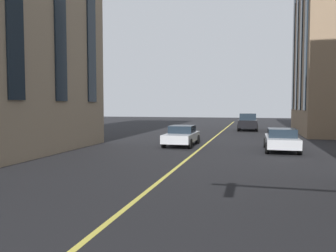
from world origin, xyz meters
TOP-DOWN VIEW (x-y plane):
  - lane_centre_line at (20.00, 0.00)m, footprint 80.00×0.16m
  - car_black_trailing at (39.96, -2.65)m, footprint 4.70×2.14m
  - car_silver_near at (24.46, 1.49)m, footprint 4.40×1.95m
  - car_silver_far at (23.27, -4.90)m, footprint 4.40×1.95m

SIDE VIEW (x-z plane):
  - lane_centre_line at x=20.00m, z-range 0.00..0.01m
  - car_silver_near at x=24.46m, z-range 0.02..1.39m
  - car_silver_far at x=23.27m, z-range 0.02..1.39m
  - car_black_trailing at x=39.96m, z-range 0.03..1.91m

